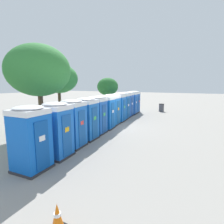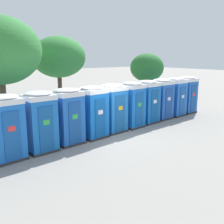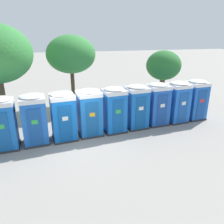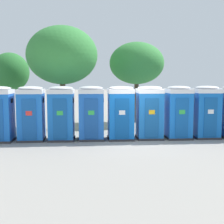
{
  "view_description": "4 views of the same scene",
  "coord_description": "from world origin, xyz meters",
  "px_view_note": "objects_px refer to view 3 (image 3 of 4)",
  "views": [
    {
      "loc": [
        -11.98,
        -5.79,
        3.31
      ],
      "look_at": [
        0.59,
        0.66,
        1.07
      ],
      "focal_mm": 28.0,
      "sensor_mm": 36.0,
      "label": 1
    },
    {
      "loc": [
        -7.59,
        -9.85,
        3.96
      ],
      "look_at": [
        0.56,
        0.65,
        1.07
      ],
      "focal_mm": 42.0,
      "sensor_mm": 36.0,
      "label": 2
    },
    {
      "loc": [
        -1.16,
        -10.16,
        5.22
      ],
      "look_at": [
        1.91,
        0.78,
        1.14
      ],
      "focal_mm": 35.0,
      "sensor_mm": 36.0,
      "label": 3
    },
    {
      "loc": [
        -0.97,
        -14.16,
        2.96
      ],
      "look_at": [
        -1.16,
        0.49,
        1.31
      ],
      "focal_mm": 50.0,
      "sensor_mm": 36.0,
      "label": 4
    }
  ],
  "objects_px": {
    "portapotty_4": "(34,119)",
    "portapotty_11": "(196,99)",
    "portapotty_8": "(136,106)",
    "street_tree_1": "(163,66)",
    "portapotty_7": "(114,109)",
    "portapotty_10": "(178,102)",
    "portapotty_5": "(63,116)",
    "portapotty_6": "(89,112)",
    "street_tree_3": "(71,55)",
    "portapotty_9": "(157,104)",
    "portapotty_3": "(3,123)"
  },
  "relations": [
    {
      "from": "portapotty_4",
      "to": "portapotty_11",
      "type": "relative_size",
      "value": 1.0
    },
    {
      "from": "portapotty_8",
      "to": "street_tree_1",
      "type": "distance_m",
      "value": 5.25
    },
    {
      "from": "portapotty_7",
      "to": "portapotty_10",
      "type": "xyz_separation_m",
      "value": [
        4.17,
        0.35,
        -0.0
      ]
    },
    {
      "from": "portapotty_7",
      "to": "portapotty_5",
      "type": "bearing_deg",
      "value": -174.59
    },
    {
      "from": "portapotty_6",
      "to": "street_tree_3",
      "type": "height_order",
      "value": "street_tree_3"
    },
    {
      "from": "portapotty_6",
      "to": "portapotty_9",
      "type": "xyz_separation_m",
      "value": [
        4.17,
        0.37,
        -0.0
      ]
    },
    {
      "from": "portapotty_3",
      "to": "portapotty_6",
      "type": "relative_size",
      "value": 1.0
    },
    {
      "from": "portapotty_7",
      "to": "portapotty_8",
      "type": "distance_m",
      "value": 1.4
    },
    {
      "from": "portapotty_5",
      "to": "street_tree_3",
      "type": "xyz_separation_m",
      "value": [
        1.1,
        5.58,
        2.55
      ]
    },
    {
      "from": "portapotty_5",
      "to": "portapotty_6",
      "type": "xyz_separation_m",
      "value": [
        1.38,
        0.19,
        -0.0
      ]
    },
    {
      "from": "portapotty_3",
      "to": "portapotty_4",
      "type": "height_order",
      "value": "same"
    },
    {
      "from": "portapotty_3",
      "to": "portapotty_5",
      "type": "bearing_deg",
      "value": 4.77
    },
    {
      "from": "portapotty_3",
      "to": "street_tree_1",
      "type": "bearing_deg",
      "value": 21.99
    },
    {
      "from": "portapotty_6",
      "to": "portapotty_11",
      "type": "distance_m",
      "value": 6.97
    },
    {
      "from": "portapotty_9",
      "to": "portapotty_11",
      "type": "distance_m",
      "value": 2.79
    },
    {
      "from": "portapotty_8",
      "to": "street_tree_1",
      "type": "bearing_deg",
      "value": 45.52
    },
    {
      "from": "portapotty_11",
      "to": "street_tree_1",
      "type": "relative_size",
      "value": 0.62
    },
    {
      "from": "portapotty_10",
      "to": "street_tree_1",
      "type": "bearing_deg",
      "value": 78.33
    },
    {
      "from": "portapotty_4",
      "to": "portapotty_9",
      "type": "distance_m",
      "value": 6.97
    },
    {
      "from": "portapotty_4",
      "to": "portapotty_7",
      "type": "xyz_separation_m",
      "value": [
        4.17,
        0.33,
        0.0
      ]
    },
    {
      "from": "portapotty_3",
      "to": "portapotty_7",
      "type": "xyz_separation_m",
      "value": [
        5.56,
        0.5,
        0.0
      ]
    },
    {
      "from": "portapotty_9",
      "to": "portapotty_10",
      "type": "xyz_separation_m",
      "value": [
        1.4,
        0.05,
        0.0
      ]
    },
    {
      "from": "portapotty_7",
      "to": "street_tree_1",
      "type": "relative_size",
      "value": 0.62
    },
    {
      "from": "portapotty_8",
      "to": "portapotty_11",
      "type": "distance_m",
      "value": 4.18
    },
    {
      "from": "portapotty_5",
      "to": "portapotty_8",
      "type": "relative_size",
      "value": 1.0
    },
    {
      "from": "portapotty_11",
      "to": "portapotty_10",
      "type": "bearing_deg",
      "value": -174.17
    },
    {
      "from": "portapotty_9",
      "to": "portapotty_10",
      "type": "distance_m",
      "value": 1.4
    },
    {
      "from": "street_tree_3",
      "to": "portapotty_10",
      "type": "bearing_deg",
      "value": -40.35
    },
    {
      "from": "portapotty_9",
      "to": "street_tree_1",
      "type": "distance_m",
      "value": 4.35
    },
    {
      "from": "portapotty_4",
      "to": "portapotty_9",
      "type": "bearing_deg",
      "value": 5.24
    },
    {
      "from": "portapotty_4",
      "to": "portapotty_8",
      "type": "distance_m",
      "value": 5.58
    },
    {
      "from": "portapotty_11",
      "to": "portapotty_9",
      "type": "bearing_deg",
      "value": -176.15
    },
    {
      "from": "portapotty_5",
      "to": "portapotty_10",
      "type": "height_order",
      "value": "same"
    },
    {
      "from": "portapotty_9",
      "to": "portapotty_6",
      "type": "bearing_deg",
      "value": -174.86
    },
    {
      "from": "portapotty_4",
      "to": "portapotty_10",
      "type": "distance_m",
      "value": 8.37
    },
    {
      "from": "portapotty_6",
      "to": "portapotty_9",
      "type": "bearing_deg",
      "value": 5.14
    },
    {
      "from": "street_tree_3",
      "to": "portapotty_4",
      "type": "bearing_deg",
      "value": -113.85
    },
    {
      "from": "portapotty_7",
      "to": "portapotty_8",
      "type": "relative_size",
      "value": 1.0
    },
    {
      "from": "street_tree_1",
      "to": "portapotty_8",
      "type": "bearing_deg",
      "value": -134.48
    },
    {
      "from": "street_tree_1",
      "to": "portapotty_3",
      "type": "bearing_deg",
      "value": -158.01
    },
    {
      "from": "portapotty_4",
      "to": "portapotty_8",
      "type": "xyz_separation_m",
      "value": [
        5.56,
        0.5,
        0.0
      ]
    },
    {
      "from": "portapotty_11",
      "to": "street_tree_3",
      "type": "height_order",
      "value": "street_tree_3"
    },
    {
      "from": "portapotty_6",
      "to": "portapotty_7",
      "type": "relative_size",
      "value": 1.0
    },
    {
      "from": "portapotty_4",
      "to": "street_tree_1",
      "type": "bearing_deg",
      "value": 24.13
    },
    {
      "from": "portapotty_11",
      "to": "portapotty_7",
      "type": "bearing_deg",
      "value": -174.95
    },
    {
      "from": "portapotty_5",
      "to": "portapotty_6",
      "type": "height_order",
      "value": "same"
    },
    {
      "from": "portapotty_4",
      "to": "portapotty_6",
      "type": "distance_m",
      "value": 2.79
    },
    {
      "from": "portapotty_5",
      "to": "portapotty_6",
      "type": "relative_size",
      "value": 1.0
    },
    {
      "from": "portapotty_3",
      "to": "portapotty_4",
      "type": "distance_m",
      "value": 1.4
    },
    {
      "from": "street_tree_3",
      "to": "portapotty_6",
      "type": "bearing_deg",
      "value": -87.02
    }
  ]
}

